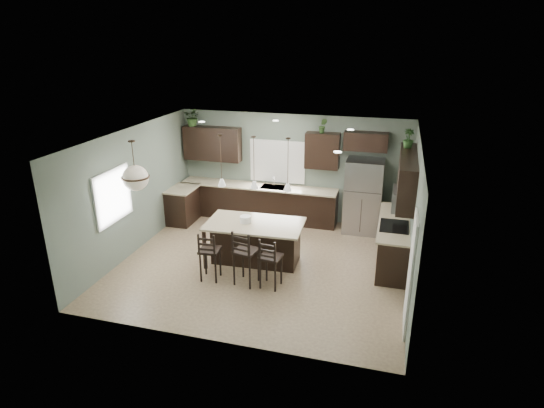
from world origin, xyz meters
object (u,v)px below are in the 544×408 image
at_px(refrigerator, 363,196).
at_px(serving_dish, 246,219).
at_px(kitchen_island, 255,243).
at_px(bar_stool_left, 210,255).
at_px(bar_stool_center, 246,257).
at_px(plant_back_left, 193,117).
at_px(bar_stool_right, 271,262).

bearing_deg(refrigerator, serving_dish, -134.19).
relative_size(kitchen_island, bar_stool_left, 1.93).
bearing_deg(bar_stool_center, bar_stool_left, -166.81).
bearing_deg(plant_back_left, serving_dish, -47.99).
bearing_deg(bar_stool_center, plant_back_left, 138.01).
bearing_deg(bar_stool_center, kitchen_island, 107.43).
distance_m(kitchen_island, serving_dish, 0.57).
xyz_separation_m(bar_stool_center, plant_back_left, (-2.58, 3.42, 2.05)).
relative_size(bar_stool_center, plant_back_left, 2.45).
height_order(kitchen_island, bar_stool_right, bar_stool_right).
relative_size(bar_stool_left, plant_back_left, 2.21).
height_order(bar_stool_left, bar_stool_center, bar_stool_center).
distance_m(serving_dish, bar_stool_left, 1.13).
distance_m(bar_stool_left, bar_stool_center, 0.76).
xyz_separation_m(serving_dish, bar_stool_left, (-0.45, -0.92, -0.47)).
height_order(refrigerator, bar_stool_left, refrigerator).
relative_size(kitchen_island, bar_stool_center, 1.75).
relative_size(bar_stool_right, plant_back_left, 2.22).
xyz_separation_m(kitchen_island, bar_stool_left, (-0.65, -0.93, 0.07)).
distance_m(bar_stool_center, plant_back_left, 4.75).
height_order(serving_dish, bar_stool_center, bar_stool_center).
relative_size(serving_dish, bar_stool_left, 0.23).
distance_m(serving_dish, plant_back_left, 3.78).
height_order(refrigerator, kitchen_island, refrigerator).
bearing_deg(serving_dish, plant_back_left, 132.01).
distance_m(bar_stool_left, bar_stool_right, 1.26).
relative_size(refrigerator, bar_stool_left, 1.75).
distance_m(kitchen_island, bar_stool_right, 1.08).
bearing_deg(bar_stool_right, serving_dish, 139.57).
distance_m(serving_dish, bar_stool_right, 1.28).
distance_m(refrigerator, plant_back_left, 4.87).
distance_m(bar_stool_right, plant_back_left, 5.06).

